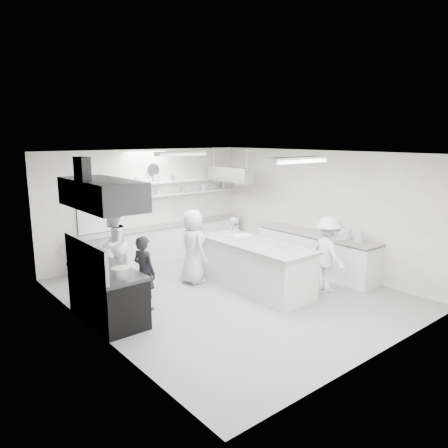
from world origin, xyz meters
TOP-DOWN VIEW (x-y plane):
  - floor at (0.00, 0.00)m, footprint 6.00×7.00m
  - ceiling at (0.00, 0.00)m, footprint 6.00×7.00m
  - wall_back at (0.00, 3.50)m, footprint 6.00×0.04m
  - wall_front at (0.00, -3.50)m, footprint 6.00×0.04m
  - wall_left at (-3.00, 0.00)m, footprint 0.04×7.00m
  - wall_right at (3.00, 0.00)m, footprint 0.04×7.00m
  - stove at (-2.60, 0.40)m, footprint 0.80×1.80m
  - exhaust_hood at (-2.60, 0.40)m, footprint 0.85×2.00m
  - back_counter at (0.30, 3.20)m, footprint 5.00×0.60m
  - shelf_lower at (0.70, 3.37)m, footprint 4.20×0.26m
  - shelf_upper at (0.70, 3.37)m, footprint 4.20×0.26m
  - pass_through_window at (-1.30, 3.48)m, footprint 1.30×0.04m
  - wall_clock at (0.20, 3.46)m, footprint 0.32×0.05m
  - right_counter at (2.65, -0.20)m, footprint 0.74×3.30m
  - pot_rack at (2.00, 2.40)m, footprint 0.30×1.60m
  - light_fixture_front at (0.00, -1.80)m, footprint 1.30×0.25m
  - light_fixture_rear at (0.00, 1.80)m, footprint 1.30×0.25m
  - prep_island at (0.61, -0.15)m, footprint 1.06×2.75m
  - stove_pot at (-2.60, 0.74)m, footprint 0.37×0.37m
  - cook_stove at (-1.83, 0.40)m, footprint 0.48×0.61m
  - cook_back at (-1.59, 2.29)m, footprint 1.08×1.07m
  - cook_island_left at (-0.20, 1.07)m, footprint 0.60×0.87m
  - cook_island_right at (1.01, 1.04)m, footprint 0.53×0.89m
  - cook_right at (1.77, -1.24)m, footprint 0.90×1.21m
  - bowl_island_a at (0.83, -0.71)m, footprint 0.29×0.29m
  - bowl_island_b at (0.51, -0.35)m, footprint 0.20×0.20m
  - bowl_right at (2.52, -1.00)m, footprint 0.25×0.25m

SIDE VIEW (x-z plane):
  - floor at x=0.00m, z-range -0.02..0.00m
  - stove at x=-2.60m, z-range 0.00..0.90m
  - back_counter at x=0.30m, z-range 0.00..0.92m
  - right_counter at x=2.65m, z-range 0.00..0.94m
  - prep_island at x=0.61m, z-range 0.00..1.01m
  - cook_island_right at x=1.01m, z-range 0.00..1.42m
  - cook_stove at x=-1.83m, z-range 0.00..1.47m
  - cook_right at x=1.77m, z-range 0.00..1.66m
  - cook_island_left at x=-0.20m, z-range 0.00..1.71m
  - cook_back at x=-1.59m, z-range 0.00..1.76m
  - bowl_right at x=2.52m, z-range 0.94..0.99m
  - bowl_island_b at x=0.51m, z-range 1.01..1.07m
  - bowl_island_a at x=0.83m, z-range 1.01..1.07m
  - stove_pot at x=-2.60m, z-range 0.91..1.18m
  - pass_through_window at x=-1.30m, z-range 0.95..1.95m
  - wall_back at x=0.00m, z-range 0.00..3.00m
  - wall_front at x=0.00m, z-range 0.00..3.00m
  - wall_left at x=-3.00m, z-range 0.00..3.00m
  - wall_right at x=3.00m, z-range 0.00..3.00m
  - shelf_lower at x=0.70m, z-range 1.73..1.77m
  - shelf_upper at x=0.70m, z-range 2.08..2.12m
  - pot_rack at x=2.00m, z-range 2.10..2.50m
  - exhaust_hood at x=-2.60m, z-range 2.10..2.60m
  - wall_clock at x=0.20m, z-range 2.29..2.61m
  - light_fixture_front at x=0.00m, z-range 2.89..2.99m
  - light_fixture_rear at x=0.00m, z-range 2.89..2.99m
  - ceiling at x=0.00m, z-range 3.00..3.02m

